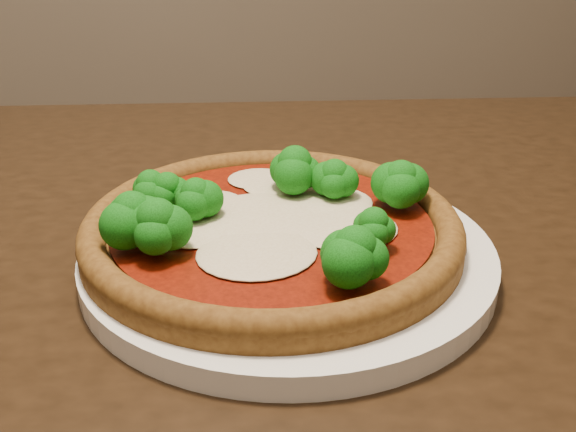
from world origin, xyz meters
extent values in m
cube|color=black|center=(0.08, 0.16, 0.73)|extent=(1.40, 1.07, 0.04)
cylinder|color=white|center=(0.16, 0.14, 0.76)|extent=(0.31, 0.31, 0.02)
cylinder|color=brown|center=(0.15, 0.15, 0.77)|extent=(0.28, 0.28, 0.01)
torus|color=brown|center=(0.15, 0.15, 0.78)|extent=(0.28, 0.28, 0.02)
cylinder|color=maroon|center=(0.15, 0.15, 0.78)|extent=(0.24, 0.24, 0.00)
ellipsoid|color=beige|center=(0.19, 0.17, 0.78)|extent=(0.07, 0.06, 0.01)
ellipsoid|color=beige|center=(0.20, 0.12, 0.78)|extent=(0.08, 0.07, 0.01)
ellipsoid|color=beige|center=(0.13, 0.10, 0.78)|extent=(0.08, 0.07, 0.01)
ellipsoid|color=beige|center=(0.17, 0.21, 0.78)|extent=(0.07, 0.06, 0.01)
ellipsoid|color=beige|center=(0.15, 0.23, 0.78)|extent=(0.05, 0.05, 0.00)
ellipsoid|color=beige|center=(0.10, 0.18, 0.78)|extent=(0.06, 0.06, 0.00)
ellipsoid|color=beige|center=(0.09, 0.14, 0.78)|extent=(0.06, 0.06, 0.01)
ellipsoid|color=beige|center=(0.14, 0.15, 0.78)|extent=(0.10, 0.09, 0.01)
ellipsoid|color=#158415|center=(0.20, 0.09, 0.80)|extent=(0.04, 0.04, 0.03)
ellipsoid|color=#158415|center=(0.06, 0.18, 0.80)|extent=(0.04, 0.04, 0.03)
ellipsoid|color=#158415|center=(0.06, 0.11, 0.81)|extent=(0.05, 0.05, 0.04)
ellipsoid|color=#158415|center=(0.20, 0.17, 0.80)|extent=(0.04, 0.04, 0.03)
ellipsoid|color=#158415|center=(0.05, 0.13, 0.81)|extent=(0.05, 0.05, 0.04)
ellipsoid|color=#158415|center=(0.07, 0.18, 0.80)|extent=(0.04, 0.04, 0.03)
ellipsoid|color=#158415|center=(0.25, 0.15, 0.81)|extent=(0.05, 0.05, 0.04)
ellipsoid|color=#158415|center=(0.09, 0.16, 0.80)|extent=(0.04, 0.04, 0.03)
ellipsoid|color=#158415|center=(0.18, 0.05, 0.81)|extent=(0.05, 0.05, 0.04)
ellipsoid|color=#158415|center=(0.17, 0.19, 0.81)|extent=(0.05, 0.05, 0.04)
camera|label=1|loc=(0.07, -0.28, 0.99)|focal=40.00mm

